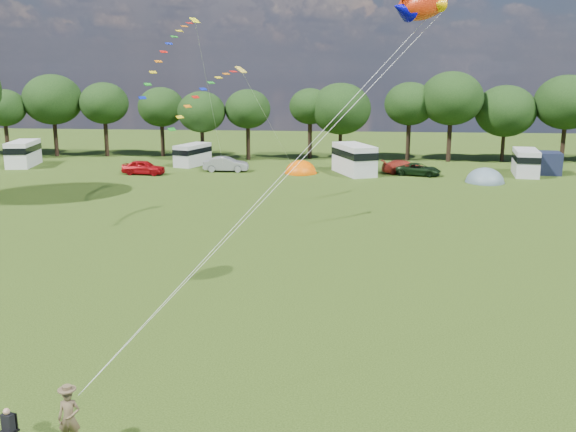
# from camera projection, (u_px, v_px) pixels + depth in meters

# --- Properties ---
(ground_plane) EXTENTS (180.00, 180.00, 0.00)m
(ground_plane) POSITION_uv_depth(u_px,v_px,m) (267.00, 378.00, 22.51)
(ground_plane) COLOR black
(ground_plane) RESTS_ON ground
(tree_line) EXTENTS (102.98, 10.98, 10.27)m
(tree_line) POSITION_uv_depth(u_px,v_px,m) (372.00, 106.00, 73.92)
(tree_line) COLOR black
(tree_line) RESTS_ON ground
(car_a) EXTENTS (4.58, 2.13, 1.48)m
(car_a) POSITION_uv_depth(u_px,v_px,m) (144.00, 167.00, 65.24)
(car_a) COLOR #A60A0F
(car_a) RESTS_ON ground
(car_b) EXTENTS (4.42, 1.82, 1.54)m
(car_b) POSITION_uv_depth(u_px,v_px,m) (226.00, 164.00, 67.16)
(car_b) COLOR gray
(car_b) RESTS_ON ground
(car_c) EXTENTS (4.69, 2.37, 1.35)m
(car_c) POSITION_uv_depth(u_px,v_px,m) (404.00, 167.00, 65.90)
(car_c) COLOR #A12A1C
(car_c) RESTS_ON ground
(car_d) EXTENTS (4.91, 3.20, 1.23)m
(car_d) POSITION_uv_depth(u_px,v_px,m) (418.00, 169.00, 64.71)
(car_d) COLOR black
(car_d) RESTS_ON ground
(campervan_a) EXTENTS (3.34, 5.96, 2.76)m
(campervan_a) POSITION_uv_depth(u_px,v_px,m) (23.00, 153.00, 70.79)
(campervan_a) COLOR silver
(campervan_a) RESTS_ON ground
(campervan_b) EXTENTS (3.56, 5.25, 2.37)m
(campervan_b) POSITION_uv_depth(u_px,v_px,m) (193.00, 154.00, 71.28)
(campervan_b) COLOR #B6B7B8
(campervan_b) RESTS_ON ground
(campervan_c) EXTENTS (4.76, 6.67, 3.01)m
(campervan_c) POSITION_uv_depth(u_px,v_px,m) (354.00, 158.00, 65.50)
(campervan_c) COLOR silver
(campervan_c) RESTS_ON ground
(campervan_d) EXTENTS (2.99, 5.55, 2.59)m
(campervan_d) POSITION_uv_depth(u_px,v_px,m) (526.00, 161.00, 64.73)
(campervan_d) COLOR #BBBBBD
(campervan_d) RESTS_ON ground
(tent_orange) EXTENTS (3.37, 3.69, 2.63)m
(tent_orange) POSITION_uv_depth(u_px,v_px,m) (301.00, 173.00, 66.22)
(tent_orange) COLOR #EC5800
(tent_orange) RESTS_ON ground
(tent_greyblue) EXTENTS (3.69, 4.04, 2.75)m
(tent_greyblue) POSITION_uv_depth(u_px,v_px,m) (485.00, 182.00, 60.93)
(tent_greyblue) COLOR slate
(tent_greyblue) RESTS_ON ground
(awning_navy) EXTENTS (3.92, 3.33, 2.25)m
(awning_navy) POSITION_uv_depth(u_px,v_px,m) (542.00, 163.00, 65.69)
(awning_navy) COLOR #171C34
(awning_navy) RESTS_ON ground
(kite_flyer) EXTENTS (0.69, 0.50, 1.75)m
(kite_flyer) POSITION_uv_depth(u_px,v_px,m) (69.00, 418.00, 18.28)
(kite_flyer) COLOR brown
(kite_flyer) RESTS_ON ground
(camp_chair) EXTENTS (0.57, 0.58, 1.13)m
(camp_chair) POSITION_uv_depth(u_px,v_px,m) (8.00, 422.00, 18.44)
(camp_chair) COLOR #99999E
(camp_chair) RESTS_ON ground
(fish_kite) EXTENTS (2.88, 3.10, 1.79)m
(fish_kite) POSITION_uv_depth(u_px,v_px,m) (420.00, 3.00, 23.76)
(fish_kite) COLOR red
(fish_kite) RESTS_ON ground
(streamer_kite_a) EXTENTS (3.35, 5.66, 5.78)m
(streamer_kite_a) POSITION_uv_depth(u_px,v_px,m) (173.00, 45.00, 46.29)
(streamer_kite_a) COLOR #F8F417
(streamer_kite_a) RESTS_ON ground
(streamer_kite_b) EXTENTS (4.25, 4.79, 3.84)m
(streamer_kite_b) POSITION_uv_depth(u_px,v_px,m) (213.00, 87.00, 40.57)
(streamer_kite_b) COLOR yellow
(streamer_kite_b) RESTS_ON ground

